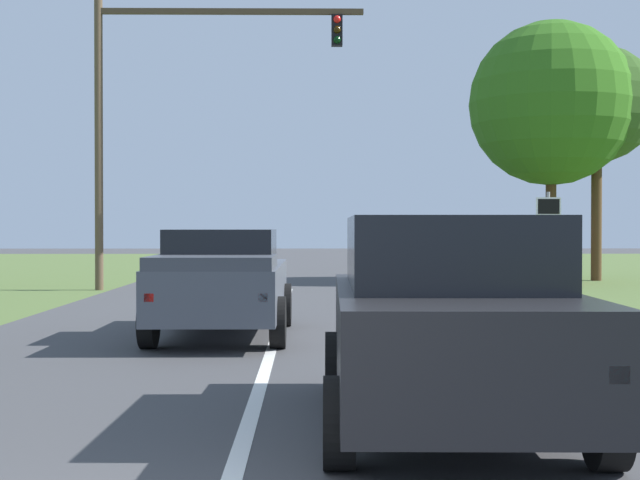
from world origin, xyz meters
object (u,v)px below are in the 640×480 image
at_px(pickup_truck_lead, 223,281).
at_px(traffic_light, 164,94).
at_px(extra_tree_1, 551,104).
at_px(oak_tree_right, 597,105).
at_px(keep_moving_sign, 548,233).
at_px(crossing_suv_far, 483,256).
at_px(red_suv_near, 447,317).

bearing_deg(pickup_truck_lead, traffic_light, 103.83).
relative_size(traffic_light, extra_tree_1, 0.99).
height_order(pickup_truck_lead, extra_tree_1, extra_tree_1).
relative_size(traffic_light, oak_tree_right, 1.08).
relative_size(traffic_light, keep_moving_sign, 3.25).
relative_size(pickup_truck_lead, crossing_suv_far, 1.09).
distance_m(red_suv_near, oak_tree_right, 24.74).
xyz_separation_m(pickup_truck_lead, crossing_suv_far, (7.14, 14.19, -0.04)).
bearing_deg(traffic_light, oak_tree_right, 17.55).
relative_size(keep_moving_sign, oak_tree_right, 0.33).
xyz_separation_m(traffic_light, oak_tree_right, (14.14, 4.47, 0.30)).
distance_m(keep_moving_sign, extra_tree_1, 10.48).
bearing_deg(extra_tree_1, crossing_suv_far, -151.35).
bearing_deg(traffic_light, red_suv_near, -73.07).
xyz_separation_m(red_suv_near, pickup_truck_lead, (-2.74, 6.85, -0.08)).
relative_size(pickup_truck_lead, traffic_light, 0.57).
distance_m(pickup_truck_lead, keep_moving_sign, 9.66).
bearing_deg(keep_moving_sign, oak_tree_right, 66.18).
distance_m(oak_tree_right, extra_tree_1, 1.64).
height_order(pickup_truck_lead, oak_tree_right, oak_tree_right).
xyz_separation_m(red_suv_near, crossing_suv_far, (4.40, 21.04, -0.12)).
bearing_deg(traffic_light, keep_moving_sign, -26.28).
relative_size(keep_moving_sign, crossing_suv_far, 0.58).
height_order(traffic_light, extra_tree_1, extra_tree_1).
distance_m(traffic_light, extra_tree_1, 13.23).
height_order(oak_tree_right, extra_tree_1, extra_tree_1).
distance_m(red_suv_near, traffic_light, 19.58).
distance_m(red_suv_near, keep_moving_sign, 13.99).
height_order(red_suv_near, pickup_truck_lead, red_suv_near).
relative_size(red_suv_near, oak_tree_right, 0.59).
bearing_deg(extra_tree_1, traffic_light, -161.16).
bearing_deg(crossing_suv_far, oak_tree_right, 20.96).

